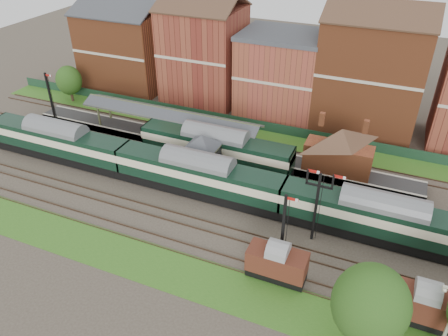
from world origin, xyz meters
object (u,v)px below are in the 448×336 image
at_px(dmu_train, 198,175).
at_px(goods_van_a, 277,263).
at_px(platform_railcar, 216,147).
at_px(semaphore_bracket, 317,203).
at_px(signal_box, 202,156).

relative_size(dmu_train, goods_van_a, 11.21).
relative_size(platform_railcar, goods_van_a, 3.71).
bearing_deg(semaphore_bracket, signal_box, 159.08).
xyz_separation_m(signal_box, semaphore_bracket, (15.04, -5.75, 1.44)).
height_order(signal_box, semaphore_bracket, semaphore_bracket).
bearing_deg(dmu_train, platform_railcar, 96.09).
relative_size(semaphore_bracket, platform_railcar, 0.41).
height_order(signal_box, dmu_train, signal_box).
distance_m(platform_railcar, goods_van_a, 20.17).
bearing_deg(semaphore_bracket, platform_railcar, 148.55).
bearing_deg(platform_railcar, semaphore_bracket, -31.45).
height_order(dmu_train, platform_railcar, dmu_train).
relative_size(signal_box, semaphore_bracket, 0.73).
bearing_deg(platform_railcar, dmu_train, -83.91).
height_order(semaphore_bracket, dmu_train, semaphore_bracket).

